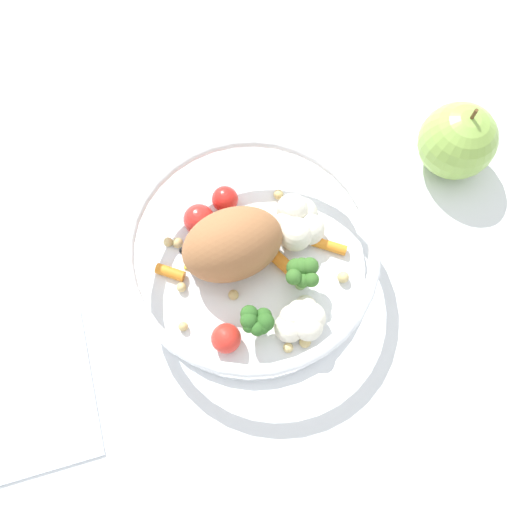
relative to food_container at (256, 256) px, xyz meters
The scene contains 4 objects.
ground_plane 0.04m from the food_container, 16.88° to the right, with size 2.40×2.40×0.00m, color white.
food_container is the anchor object (origin of this frame).
loose_apple 0.24m from the food_container, 122.71° to the left, with size 0.08×0.08×0.09m.
folded_napkin 0.26m from the food_container, 57.68° to the right, with size 0.14×0.14×0.01m, color white.
Camera 1 is at (0.17, 0.01, 0.51)m, focal length 37.30 mm.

